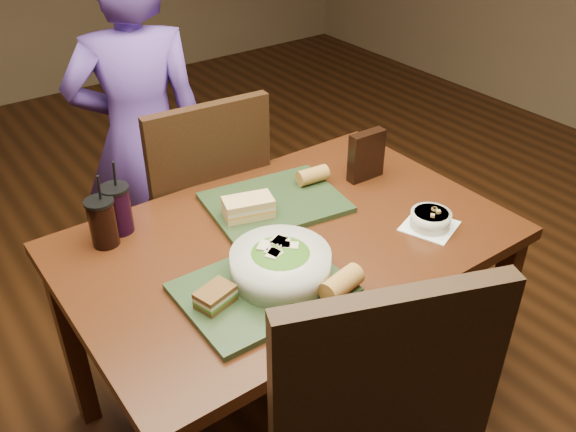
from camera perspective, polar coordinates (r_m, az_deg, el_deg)
The scene contains 15 objects.
ground at distance 2.33m, azimuth 0.00°, elevation -17.17°, with size 6.00×6.00×0.00m, color #381C0B.
dining_table at distance 1.87m, azimuth 0.00°, elevation -4.13°, with size 1.30×0.85×0.75m.
chair_far at distance 2.30m, azimuth -8.19°, elevation 0.64°, with size 0.48×0.48×1.02m.
diner at distance 2.49m, azimuth -13.52°, elevation 6.98°, with size 0.53×0.35×1.46m, color #583798.
tray_near at distance 1.61m, azimuth -2.39°, elevation -6.84°, with size 0.42×0.32×0.02m, color #21321A.
tray_far at distance 1.96m, azimuth -1.24°, elevation 1.27°, with size 0.42×0.32×0.02m, color #21321A.
salad_bowl at distance 1.60m, azimuth -0.71°, elevation -4.41°, with size 0.27×0.27×0.09m.
soup_bowl at distance 1.89m, azimuth 13.19°, elevation -0.28°, with size 0.19×0.19×0.06m.
sandwich_near at distance 1.54m, azimuth -6.82°, elevation -7.50°, with size 0.11×0.09×0.05m.
sandwich_far at distance 1.86m, azimuth -3.74°, elevation 0.83°, with size 0.17×0.12×0.06m.
baguette_near at distance 1.57m, azimuth 5.03°, elevation -6.30°, with size 0.06×0.06×0.12m, color #AD7533.
baguette_far at distance 2.04m, azimuth 2.31°, elevation 3.82°, with size 0.05×0.05×0.11m, color #AD7533.
cup_cola at distance 1.82m, azimuth -16.95°, elevation -0.55°, with size 0.08×0.08×0.23m.
cup_berry at distance 1.87m, azimuth -15.67°, elevation 0.65°, with size 0.09×0.09×0.23m.
chip_bag at distance 2.09m, azimuth 7.33°, elevation 5.63°, with size 0.13×0.04×0.17m, color black.
Camera 1 is at (-0.88, -1.20, 1.79)m, focal length 38.00 mm.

